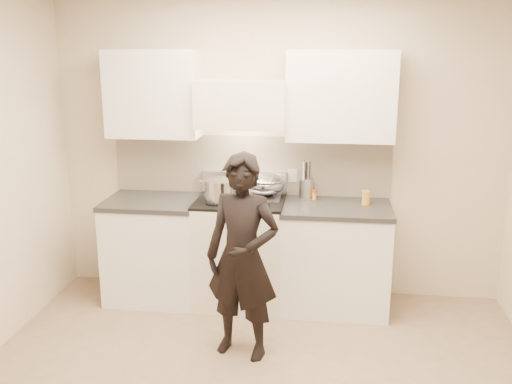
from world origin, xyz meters
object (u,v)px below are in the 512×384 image
wok (265,183)px  utensil_crock (306,187)px  stove (240,251)px  person (243,257)px  counter_right (335,257)px

wok → utensil_crock: 0.37m
utensil_crock → stove: bearing=-158.3°
wok → person: (-0.05, -1.01, -0.30)m
stove → utensil_crock: utensil_crock is taller
stove → counter_right: size_ratio=1.04×
stove → utensil_crock: (0.56, 0.22, 0.55)m
wok → person: person is taller
counter_right → person: (-0.68, -0.88, 0.30)m
stove → wok: bearing=34.0°
wok → utensil_crock: bearing=13.6°
stove → person: (0.15, -0.88, 0.28)m
counter_right → utensil_crock: bearing=141.1°
counter_right → person: 1.15m
person → utensil_crock: bearing=84.3°
stove → counter_right: 0.83m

